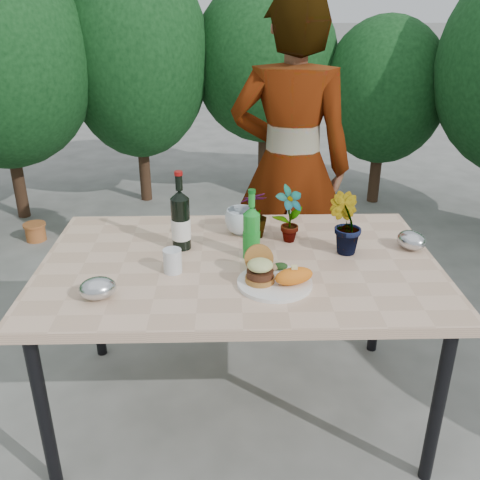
{
  "coord_description": "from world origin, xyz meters",
  "views": [
    {
      "loc": [
        -0.05,
        -1.93,
        1.72
      ],
      "look_at": [
        0.0,
        -0.08,
        0.88
      ],
      "focal_mm": 40.0,
      "sensor_mm": 36.0,
      "label": 1
    }
  ],
  "objects_px": {
    "person": "(290,168)",
    "dinner_plate": "(275,283)",
    "patio_table": "(240,273)",
    "wine_bottle": "(181,221)"
  },
  "relations": [
    {
      "from": "dinner_plate",
      "to": "patio_table",
      "type": "bearing_deg",
      "value": 122.33
    },
    {
      "from": "dinner_plate",
      "to": "wine_bottle",
      "type": "bearing_deg",
      "value": 138.13
    },
    {
      "from": "wine_bottle",
      "to": "person",
      "type": "bearing_deg",
      "value": 42.02
    },
    {
      "from": "person",
      "to": "dinner_plate",
      "type": "bearing_deg",
      "value": 90.7
    },
    {
      "from": "patio_table",
      "to": "dinner_plate",
      "type": "bearing_deg",
      "value": -57.67
    },
    {
      "from": "patio_table",
      "to": "wine_bottle",
      "type": "bearing_deg",
      "value": 151.55
    },
    {
      "from": "patio_table",
      "to": "wine_bottle",
      "type": "height_order",
      "value": "wine_bottle"
    },
    {
      "from": "wine_bottle",
      "to": "person",
      "type": "relative_size",
      "value": 0.19
    },
    {
      "from": "wine_bottle",
      "to": "person",
      "type": "xyz_separation_m",
      "value": [
        0.54,
        0.69,
        0.02
      ]
    },
    {
      "from": "dinner_plate",
      "to": "person",
      "type": "xyz_separation_m",
      "value": [
        0.17,
        1.02,
        0.13
      ]
    }
  ]
}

